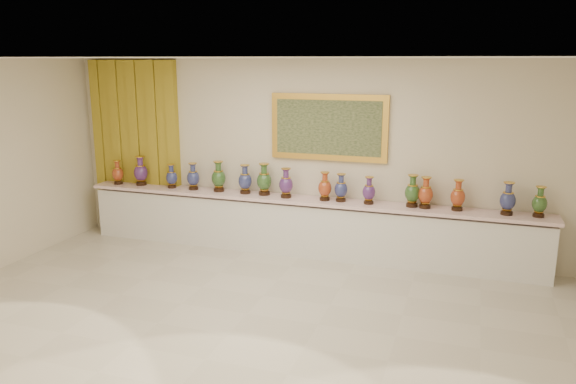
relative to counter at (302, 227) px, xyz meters
name	(u,v)px	position (x,y,z in m)	size (l,w,h in m)	color
ground	(247,314)	(0.00, -2.27, -0.44)	(8.00, 8.00, 0.00)	beige
room	(164,145)	(-2.49, 0.17, 1.14)	(8.00, 8.00, 8.00)	beige
counter	(302,227)	(0.00, 0.00, 0.00)	(7.28, 0.48, 0.90)	white
vase_0	(118,173)	(-3.29, -0.04, 0.65)	(0.22, 0.22, 0.41)	black
vase_1	(141,172)	(-2.87, 0.02, 0.69)	(0.27, 0.27, 0.49)	black
vase_2	(172,177)	(-2.27, -0.01, 0.64)	(0.24, 0.24, 0.40)	black
vase_3	(193,178)	(-1.87, 0.00, 0.66)	(0.23, 0.23, 0.44)	black
vase_4	(219,178)	(-1.42, 0.01, 0.68)	(0.29, 0.29, 0.49)	black
vase_5	(245,181)	(-0.96, 0.01, 0.67)	(0.24, 0.24, 0.46)	black
vase_6	(264,181)	(-0.64, 0.02, 0.69)	(0.28, 0.28, 0.50)	black
vase_7	(286,184)	(-0.26, -0.04, 0.67)	(0.27, 0.27, 0.46)	black
vase_8	(325,188)	(0.36, -0.02, 0.66)	(0.24, 0.24, 0.44)	black
vase_9	(341,189)	(0.60, 0.00, 0.65)	(0.20, 0.20, 0.42)	black
vase_10	(369,192)	(1.03, -0.02, 0.65)	(0.25, 0.25, 0.41)	black
vase_11	(412,192)	(1.65, 0.01, 0.68)	(0.25, 0.25, 0.47)	black
vase_12	(426,194)	(1.84, 0.00, 0.67)	(0.25, 0.25, 0.46)	black
vase_13	(458,197)	(2.28, 0.01, 0.66)	(0.22, 0.22, 0.44)	black
vase_14	(508,200)	(2.94, -0.01, 0.67)	(0.27, 0.27, 0.46)	black
vase_15	(540,203)	(3.34, 0.01, 0.65)	(0.21, 0.21, 0.42)	black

